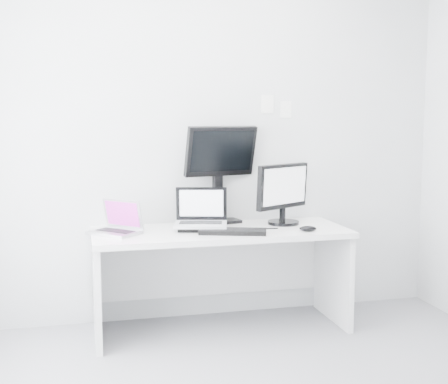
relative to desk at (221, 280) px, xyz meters
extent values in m
plane|color=#B7B9BC|center=(0.00, 0.35, 0.99)|extent=(3.60, 0.00, 3.60)
cube|color=white|center=(0.00, 0.00, 0.00)|extent=(1.80, 0.70, 0.73)
cube|color=#A7A7AC|center=(-0.74, 0.01, 0.49)|extent=(0.40, 0.40, 0.24)
cube|color=black|center=(-0.15, 0.25, 0.44)|extent=(0.09, 0.09, 0.15)
cube|color=silver|center=(-0.14, 0.01, 0.52)|extent=(0.42, 0.37, 0.30)
cube|color=black|center=(0.06, 0.27, 0.74)|extent=(0.58, 0.32, 0.75)
cube|color=black|center=(0.50, 0.10, 0.60)|extent=(0.56, 0.45, 0.47)
cube|color=black|center=(0.05, -0.17, 0.38)|extent=(0.48, 0.30, 0.03)
ellipsoid|color=black|center=(0.57, -0.22, 0.38)|extent=(0.13, 0.10, 0.04)
cube|color=white|center=(0.45, 0.34, 1.26)|extent=(0.10, 0.00, 0.14)
cube|color=white|center=(0.60, 0.34, 1.22)|extent=(0.09, 0.00, 0.13)
camera|label=1|loc=(-0.97, -4.07, 1.15)|focal=48.06mm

